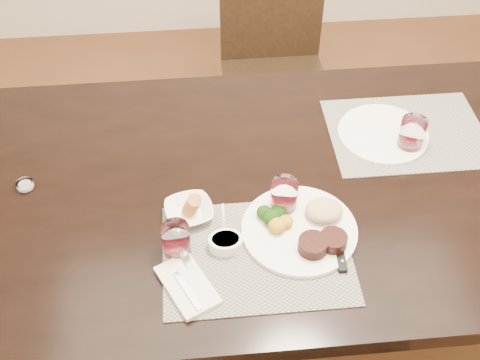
{
  "coord_description": "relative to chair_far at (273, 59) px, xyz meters",
  "views": [
    {
      "loc": [
        -0.33,
        -1.12,
        1.94
      ],
      "look_at": [
        -0.23,
        -0.05,
        0.82
      ],
      "focal_mm": 45.0,
      "sensor_mm": 36.0,
      "label": 1
    }
  ],
  "objects": [
    {
      "name": "napkin_fork",
      "position": [
        -0.38,
        -1.25,
        0.26
      ],
      "size": [
        0.16,
        0.19,
        0.02
      ],
      "rotation": [
        0.0,
        0.0,
        0.46
      ],
      "color": "white",
      "rests_on": "placemat_near"
    },
    {
      "name": "ground_plane",
      "position": [
        0.0,
        -0.93,
        -0.5
      ],
      "size": [
        4.5,
        4.5,
        0.0
      ],
      "primitive_type": "plane",
      "color": "#4F2D19",
      "rests_on": "ground"
    },
    {
      "name": "placemat_near",
      "position": [
        -0.21,
        -1.17,
        0.25
      ],
      "size": [
        0.46,
        0.34,
        0.0
      ],
      "primitive_type": "cube",
      "color": "gray",
      "rests_on": "dining_table"
    },
    {
      "name": "far_plate",
      "position": [
        0.21,
        -0.78,
        0.26
      ],
      "size": [
        0.26,
        0.26,
        0.01
      ],
      "primitive_type": "cylinder",
      "color": "white",
      "rests_on": "placemat_far"
    },
    {
      "name": "wine_glass_near",
      "position": [
        -0.12,
        -1.03,
        0.29
      ],
      "size": [
        0.07,
        0.07,
        0.1
      ],
      "rotation": [
        0.0,
        0.0,
        0.18
      ],
      "color": "white",
      "rests_on": "placemat_near"
    },
    {
      "name": "dinner_plate",
      "position": [
        -0.08,
        -1.12,
        0.27
      ],
      "size": [
        0.29,
        0.29,
        0.05
      ],
      "rotation": [
        0.0,
        0.0,
        -0.41
      ],
      "color": "white",
      "rests_on": "placemat_near"
    },
    {
      "name": "wine_glass_side",
      "position": [
        -0.4,
        -1.15,
        0.29
      ],
      "size": [
        0.07,
        0.07,
        0.09
      ],
      "rotation": [
        0.0,
        0.0,
        -0.31
      ],
      "color": "white",
      "rests_on": "dining_table"
    },
    {
      "name": "sauce_ramekin",
      "position": [
        -0.28,
        -1.14,
        0.27
      ],
      "size": [
        0.09,
        0.13,
        0.07
      ],
      "rotation": [
        0.0,
        0.0,
        0.0
      ],
      "color": "white",
      "rests_on": "placemat_near"
    },
    {
      "name": "wine_glass_far",
      "position": [
        0.27,
        -0.83,
        0.3
      ],
      "size": [
        0.07,
        0.07,
        0.1
      ],
      "rotation": [
        0.0,
        0.0,
        -0.28
      ],
      "color": "white",
      "rests_on": "placemat_far"
    },
    {
      "name": "chair_far",
      "position": [
        0.0,
        0.0,
        0.0
      ],
      "size": [
        0.42,
        0.42,
        0.9
      ],
      "color": "black",
      "rests_on": "ground"
    },
    {
      "name": "placemat_far",
      "position": [
        0.29,
        -0.77,
        0.25
      ],
      "size": [
        0.46,
        0.34,
        0.0
      ],
      "primitive_type": "cube",
      "color": "gray",
      "rests_on": "dining_table"
    },
    {
      "name": "steak_knife",
      "position": [
        -0.01,
        -1.17,
        0.26
      ],
      "size": [
        0.03,
        0.25,
        0.01
      ],
      "rotation": [
        0.0,
        0.0,
        -0.05
      ],
      "color": "silver",
      "rests_on": "placemat_near"
    },
    {
      "name": "cracker_bowl",
      "position": [
        -0.37,
        -1.03,
        0.27
      ],
      "size": [
        0.15,
        0.15,
        0.05
      ],
      "rotation": [
        0.0,
        0.0,
        0.22
      ],
      "color": "white",
      "rests_on": "placemat_near"
    },
    {
      "name": "dining_table",
      "position": [
        0.0,
        -0.93,
        0.16
      ],
      "size": [
        2.0,
        1.0,
        0.75
      ],
      "color": "black",
      "rests_on": "ground"
    },
    {
      "name": "salt_cellar",
      "position": [
        -0.8,
        -0.89,
        0.26
      ],
      "size": [
        0.05,
        0.05,
        0.02
      ],
      "rotation": [
        0.0,
        0.0,
        0.01
      ],
      "color": "white",
      "rests_on": "dining_table"
    }
  ]
}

